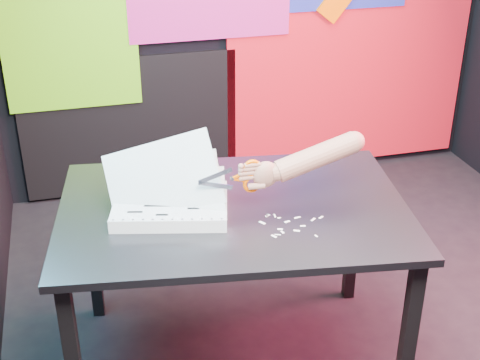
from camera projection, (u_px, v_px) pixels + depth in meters
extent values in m
cube|color=black|center=(334.00, 314.00, 3.14)|extent=(3.00, 3.00, 0.01)
cube|color=red|center=(351.00, 44.00, 4.17)|extent=(1.60, 0.02, 1.60)
cube|color=#64D414|center=(67.00, 22.00, 3.65)|extent=(0.75, 0.02, 1.00)
cube|color=black|center=(131.00, 125.00, 4.03)|extent=(1.30, 0.02, 0.85)
cube|color=black|center=(92.00, 248.00, 2.99)|extent=(0.06, 0.06, 0.72)
cube|color=black|center=(408.00, 341.00, 2.44)|extent=(0.06, 0.06, 0.72)
cube|color=black|center=(353.00, 232.00, 3.11)|extent=(0.06, 0.06, 0.72)
cube|color=#262629|center=(234.00, 210.00, 2.54)|extent=(1.43, 1.06, 0.03)
cube|color=white|center=(171.00, 206.00, 2.49)|extent=(0.48, 0.40, 0.05)
cube|color=white|center=(170.00, 200.00, 2.47)|extent=(0.48, 0.40, 0.00)
cube|color=white|center=(170.00, 199.00, 2.47)|extent=(0.46, 0.38, 0.13)
cube|color=white|center=(167.00, 192.00, 2.47)|extent=(0.42, 0.34, 0.22)
cube|color=white|center=(163.00, 179.00, 2.46)|extent=(0.42, 0.27, 0.31)
cylinder|color=black|center=(113.00, 220.00, 2.34)|extent=(0.01, 0.01, 0.00)
cylinder|color=black|center=(123.00, 220.00, 2.34)|extent=(0.01, 0.01, 0.00)
cylinder|color=black|center=(133.00, 220.00, 2.34)|extent=(0.01, 0.01, 0.00)
cylinder|color=black|center=(143.00, 220.00, 2.35)|extent=(0.01, 0.01, 0.00)
cylinder|color=black|center=(153.00, 219.00, 2.35)|extent=(0.01, 0.01, 0.00)
cylinder|color=black|center=(163.00, 219.00, 2.35)|extent=(0.01, 0.01, 0.00)
cylinder|color=black|center=(172.00, 219.00, 2.35)|extent=(0.01, 0.01, 0.00)
cylinder|color=black|center=(182.00, 219.00, 2.35)|extent=(0.01, 0.01, 0.00)
cylinder|color=black|center=(192.00, 219.00, 2.35)|extent=(0.01, 0.01, 0.00)
cylinder|color=black|center=(202.00, 219.00, 2.35)|extent=(0.01, 0.01, 0.00)
cylinder|color=black|center=(212.00, 219.00, 2.35)|extent=(0.01, 0.01, 0.00)
cylinder|color=black|center=(222.00, 219.00, 2.35)|extent=(0.01, 0.01, 0.00)
cylinder|color=black|center=(124.00, 183.00, 2.60)|extent=(0.01, 0.01, 0.00)
cylinder|color=black|center=(133.00, 183.00, 2.60)|extent=(0.01, 0.01, 0.00)
cylinder|color=black|center=(142.00, 183.00, 2.60)|extent=(0.01, 0.01, 0.00)
cylinder|color=black|center=(151.00, 183.00, 2.60)|extent=(0.01, 0.01, 0.00)
cylinder|color=black|center=(160.00, 182.00, 2.60)|extent=(0.01, 0.01, 0.00)
cylinder|color=black|center=(169.00, 182.00, 2.60)|extent=(0.01, 0.01, 0.00)
cylinder|color=black|center=(178.00, 182.00, 2.60)|extent=(0.01, 0.01, 0.00)
cylinder|color=black|center=(186.00, 182.00, 2.60)|extent=(0.01, 0.01, 0.00)
cylinder|color=black|center=(195.00, 182.00, 2.60)|extent=(0.01, 0.01, 0.00)
cylinder|color=black|center=(204.00, 182.00, 2.60)|extent=(0.01, 0.01, 0.00)
cylinder|color=black|center=(213.00, 182.00, 2.60)|extent=(0.01, 0.01, 0.00)
cylinder|color=black|center=(222.00, 182.00, 2.60)|extent=(0.01, 0.01, 0.00)
cube|color=black|center=(145.00, 193.00, 2.52)|extent=(0.08, 0.03, 0.00)
cube|color=black|center=(177.00, 195.00, 2.50)|extent=(0.06, 0.02, 0.00)
cube|color=black|center=(157.00, 206.00, 2.43)|extent=(0.10, 0.03, 0.00)
cube|color=black|center=(193.00, 208.00, 2.42)|extent=(0.05, 0.02, 0.00)
cube|color=black|center=(135.00, 212.00, 2.39)|extent=(0.06, 0.02, 0.00)
cube|color=black|center=(186.00, 189.00, 2.55)|extent=(0.07, 0.03, 0.00)
cube|color=black|center=(162.00, 215.00, 2.37)|extent=(0.05, 0.02, 0.00)
cube|color=#A6B0C5|center=(215.00, 176.00, 2.40)|extent=(0.13, 0.00, 0.05)
cube|color=#A6B0C5|center=(215.00, 185.00, 2.42)|extent=(0.13, 0.00, 0.05)
cylinder|color=#A6B0C5|center=(232.00, 179.00, 2.43)|extent=(0.01, 0.01, 0.01)
cube|color=#DB5100|center=(238.00, 180.00, 2.44)|extent=(0.05, 0.01, 0.02)
cube|color=#DB5100|center=(238.00, 176.00, 2.43)|extent=(0.05, 0.01, 0.02)
torus|color=#DB5100|center=(252.00, 168.00, 2.43)|extent=(0.07, 0.01, 0.07)
torus|color=#DB5100|center=(252.00, 184.00, 2.46)|extent=(0.07, 0.01, 0.07)
ellipsoid|color=#A46D53|center=(265.00, 174.00, 2.46)|extent=(0.10, 0.06, 0.10)
cylinder|color=#A46D53|center=(252.00, 177.00, 2.45)|extent=(0.08, 0.02, 0.02)
cylinder|color=#A46D53|center=(252.00, 173.00, 2.44)|extent=(0.07, 0.02, 0.02)
cylinder|color=#A46D53|center=(252.00, 169.00, 2.43)|extent=(0.07, 0.02, 0.02)
cylinder|color=#A46D53|center=(252.00, 165.00, 2.42)|extent=(0.06, 0.02, 0.02)
cylinder|color=#A46D53|center=(257.00, 186.00, 2.45)|extent=(0.07, 0.04, 0.03)
cylinder|color=#A46D53|center=(278.00, 172.00, 2.47)|extent=(0.06, 0.07, 0.07)
cylinder|color=#A46D53|center=(316.00, 157.00, 2.48)|extent=(0.32, 0.09, 0.17)
sphere|color=#A46D53|center=(354.00, 142.00, 2.49)|extent=(0.08, 0.08, 0.08)
cube|color=silver|center=(279.00, 218.00, 2.46)|extent=(0.01, 0.01, 0.00)
cube|color=silver|center=(313.00, 219.00, 2.45)|extent=(0.02, 0.02, 0.00)
cube|color=silver|center=(287.00, 222.00, 2.43)|extent=(0.02, 0.02, 0.00)
cube|color=silver|center=(278.00, 235.00, 2.35)|extent=(0.02, 0.01, 0.00)
cube|color=silver|center=(303.00, 226.00, 2.40)|extent=(0.02, 0.01, 0.00)
cube|color=silver|center=(282.00, 232.00, 2.37)|extent=(0.01, 0.02, 0.00)
cube|color=silver|center=(316.00, 236.00, 2.34)|extent=(0.01, 0.02, 0.00)
cube|color=silver|center=(321.00, 217.00, 2.46)|extent=(0.02, 0.02, 0.00)
cube|color=silver|center=(267.00, 215.00, 2.47)|extent=(0.02, 0.02, 0.00)
cube|color=silver|center=(262.00, 223.00, 2.42)|extent=(0.02, 0.03, 0.00)
cube|color=silver|center=(297.00, 231.00, 2.38)|extent=(0.02, 0.02, 0.00)
cube|color=silver|center=(267.00, 216.00, 2.47)|extent=(0.02, 0.02, 0.00)
cube|color=silver|center=(274.00, 236.00, 2.34)|extent=(0.02, 0.02, 0.00)
cube|color=silver|center=(297.00, 218.00, 2.46)|extent=(0.03, 0.01, 0.00)
cube|color=silver|center=(275.00, 216.00, 2.47)|extent=(0.01, 0.03, 0.00)
cube|color=silver|center=(280.00, 229.00, 2.38)|extent=(0.02, 0.01, 0.00)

